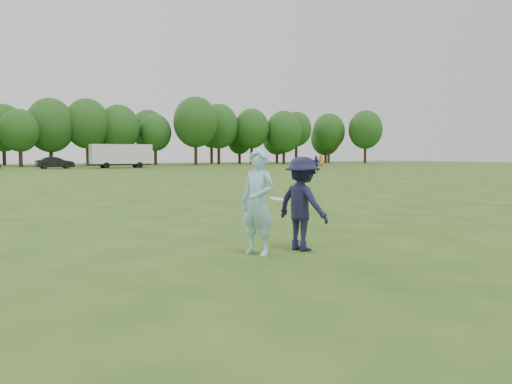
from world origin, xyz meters
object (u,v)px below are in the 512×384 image
at_px(defender, 302,204).
at_px(player_far_b, 316,164).
at_px(thrower, 258,202).
at_px(car_f, 55,163).
at_px(field_cone, 254,169).
at_px(player_far_c, 321,160).
at_px(cargo_trailer, 121,155).

height_order(defender, player_far_b, defender).
height_order(thrower, car_f, thrower).
bearing_deg(field_cone, player_far_c, 35.85).
height_order(thrower, player_far_c, thrower).
distance_m(defender, player_far_c, 68.36).
height_order(thrower, defender, thrower).
distance_m(car_f, cargo_trailer, 8.39).
height_order(player_far_b, car_f, player_far_b).
relative_size(player_far_c, cargo_trailer, 0.21).
bearing_deg(cargo_trailer, car_f, 176.54).
relative_size(thrower, field_cone, 6.59).
xyz_separation_m(thrower, defender, (0.98, -0.02, -0.07)).
xyz_separation_m(player_far_b, player_far_c, (15.73, 21.13, 0.08)).
bearing_deg(defender, player_far_c, -50.50).
bearing_deg(field_cone, defender, -116.73).
bearing_deg(field_cone, car_f, 134.51).
relative_size(player_far_b, car_f, 0.37).
height_order(thrower, player_far_b, thrower).
relative_size(car_f, cargo_trailer, 0.52).
relative_size(thrower, player_far_c, 1.06).
distance_m(defender, player_far_b, 42.02).
distance_m(defender, car_f, 60.74).
height_order(player_far_c, field_cone, player_far_c).
xyz_separation_m(defender, player_far_c, (40.06, 55.39, 0.01)).
bearing_deg(thrower, player_far_b, 118.11).
relative_size(player_far_b, cargo_trailer, 0.19).
relative_size(player_far_c, car_f, 0.40).
bearing_deg(car_f, field_cone, -142.47).
bearing_deg(field_cone, cargo_trailer, 119.38).
height_order(player_far_b, cargo_trailer, cargo_trailer).
relative_size(player_far_b, player_far_c, 0.91).
bearing_deg(player_far_c, car_f, 23.35).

